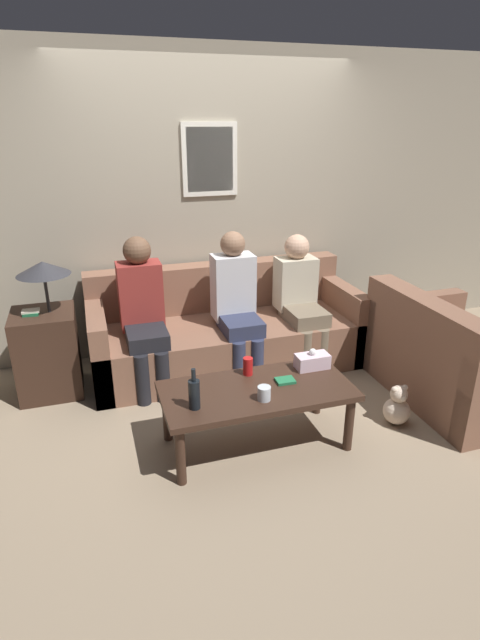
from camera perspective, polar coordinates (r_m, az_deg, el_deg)
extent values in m
plane|color=gray|center=(4.05, 0.50, -7.99)|extent=(16.00, 16.00, 0.00)
cube|color=#9E937F|center=(4.53, -3.49, 12.81)|extent=(9.00, 0.06, 2.60)
cube|color=silver|center=(4.44, -3.47, 17.83)|extent=(0.48, 0.02, 0.60)
cube|color=silver|center=(4.43, -3.45, 17.82)|extent=(0.40, 0.01, 0.52)
cube|color=brown|center=(4.36, -1.44, -2.64)|extent=(2.30, 0.90, 0.41)
cube|color=brown|center=(4.52, -2.73, 3.92)|extent=(2.30, 0.20, 0.42)
cube|color=brown|center=(4.17, -15.83, -2.97)|extent=(0.14, 0.90, 0.64)
cube|color=brown|center=(4.70, 11.26, 0.35)|extent=(0.14, 0.90, 0.64)
cube|color=brown|center=(4.23, 23.48, -5.41)|extent=(0.90, 1.28, 0.41)
cube|color=brown|center=(3.86, 20.44, -0.81)|extent=(0.20, 1.28, 0.42)
cube|color=brown|center=(4.58, 19.20, -1.08)|extent=(0.90, 0.14, 0.64)
cube|color=#382319|center=(3.23, 1.96, -8.10)|extent=(1.23, 0.58, 0.04)
cylinder|color=#382319|center=(3.04, -6.81, -15.21)|extent=(0.06, 0.06, 0.39)
cylinder|color=#382319|center=(3.37, 12.36, -11.51)|extent=(0.06, 0.06, 0.39)
cylinder|color=#382319|center=(3.42, -8.35, -10.65)|extent=(0.06, 0.06, 0.39)
cylinder|color=#382319|center=(3.71, 8.87, -7.83)|extent=(0.06, 0.06, 0.39)
cube|color=#382319|center=(4.16, -21.10, -3.52)|extent=(0.46, 0.46, 0.67)
cylinder|color=#262628|center=(3.98, -21.23, 2.97)|extent=(0.02, 0.02, 0.31)
cone|color=#2D2D33|center=(3.93, -21.61, 5.54)|extent=(0.39, 0.39, 0.10)
cube|color=#237547|center=(4.01, -22.77, 0.70)|extent=(0.12, 0.10, 0.02)
cube|color=beige|center=(4.01, -22.81, 0.96)|extent=(0.12, 0.08, 0.02)
cylinder|color=black|center=(2.98, -5.25, -8.48)|extent=(0.07, 0.07, 0.18)
cylinder|color=black|center=(2.92, -5.34, -6.28)|extent=(0.03, 0.03, 0.08)
cylinder|color=silver|center=(3.08, 2.77, -8.37)|extent=(0.08, 0.08, 0.09)
cube|color=#237547|center=(3.30, 5.18, -6.91)|extent=(0.13, 0.10, 0.02)
cylinder|color=red|center=(3.35, 0.91, -5.31)|extent=(0.07, 0.07, 0.12)
cube|color=silver|center=(3.48, 8.25, -4.69)|extent=(0.23, 0.12, 0.10)
sphere|color=white|center=(3.45, 8.32, -3.65)|extent=(0.05, 0.05, 0.05)
cube|color=black|center=(3.93, -10.64, -1.85)|extent=(0.31, 0.42, 0.14)
cylinder|color=black|center=(3.85, -11.09, -6.68)|extent=(0.11, 0.11, 0.41)
cylinder|color=black|center=(3.86, -8.82, -6.40)|extent=(0.11, 0.11, 0.41)
cube|color=maroon|center=(4.03, -11.31, 2.78)|extent=(0.34, 0.22, 0.53)
sphere|color=brown|center=(3.93, -11.70, 7.79)|extent=(0.22, 0.22, 0.22)
cube|color=#2D334C|center=(4.06, 0.03, -0.63)|extent=(0.31, 0.40, 0.14)
cylinder|color=#2D334C|center=(3.98, -0.15, -5.21)|extent=(0.11, 0.11, 0.41)
cylinder|color=#2D334C|center=(4.02, 1.94, -4.90)|extent=(0.11, 0.11, 0.41)
cube|color=silver|center=(4.15, -0.81, 3.83)|extent=(0.34, 0.22, 0.54)
sphere|color=#8C664C|center=(4.05, -0.83, 8.69)|extent=(0.20, 0.20, 0.20)
cube|color=#756651|center=(4.30, 7.35, 0.51)|extent=(0.31, 0.43, 0.14)
cylinder|color=#756651|center=(4.19, 7.44, -3.88)|extent=(0.11, 0.11, 0.41)
cylinder|color=#756651|center=(4.26, 9.32, -3.59)|extent=(0.11, 0.11, 0.41)
cube|color=beige|center=(4.41, 6.34, 4.23)|extent=(0.34, 0.22, 0.45)
sphere|color=tan|center=(4.32, 6.52, 8.30)|extent=(0.21, 0.21, 0.21)
sphere|color=beige|center=(3.77, 17.46, -9.89)|extent=(0.19, 0.19, 0.19)
sphere|color=beige|center=(3.70, 17.70, -8.06)|extent=(0.12, 0.12, 0.12)
sphere|color=beige|center=(3.66, 17.21, -7.60)|extent=(0.04, 0.04, 0.04)
sphere|color=beige|center=(3.71, 18.34, -7.35)|extent=(0.04, 0.04, 0.04)
sphere|color=#FFEAD1|center=(3.67, 18.12, -8.50)|extent=(0.05, 0.05, 0.05)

